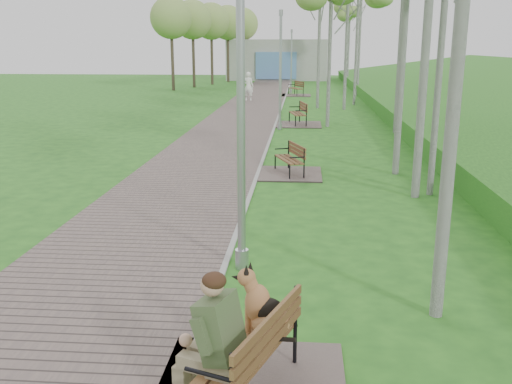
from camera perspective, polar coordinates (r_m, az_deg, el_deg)
ground at (r=9.63m, az=-2.92°, el=-6.91°), size 120.00×120.00×0.00m
walkway at (r=30.73m, az=-0.89°, el=8.00°), size 3.50×67.00×0.04m
kerb at (r=30.61m, az=2.40°, el=7.97°), size 0.10×67.00×0.05m
building_north at (r=59.94m, az=2.14°, el=13.08°), size 10.00×5.20×4.00m
bench_main at (r=5.94m, az=-1.57°, el=-16.18°), size 1.98×2.20×1.73m
bench_second at (r=15.90m, az=3.34°, el=2.44°), size 1.73×1.92×1.06m
bench_third at (r=25.92m, az=4.18°, el=7.23°), size 2.05×2.28×1.26m
bench_far at (r=41.09m, az=4.00°, el=9.92°), size 2.03×2.25×1.25m
lamp_post_near at (r=8.68m, az=-1.52°, el=8.50°), size 0.22×0.22×5.58m
lamp_post_second at (r=24.24m, az=2.45°, el=11.61°), size 0.19×0.19×4.89m
lamp_post_third at (r=43.08m, az=3.55°, el=12.68°), size 0.18×0.18×4.58m
pedestrian_near at (r=36.98m, az=-0.76°, el=10.51°), size 0.78×0.63×1.84m
birch_distant_b at (r=52.80m, az=9.42°, el=18.24°), size 2.57×2.57×9.03m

